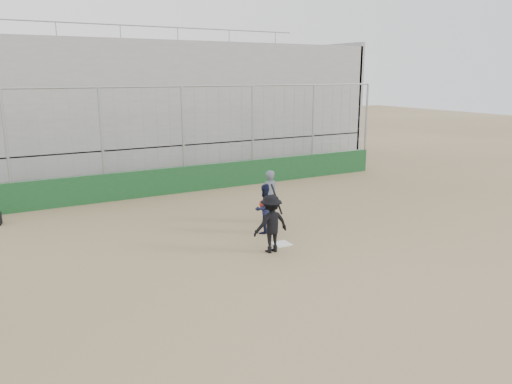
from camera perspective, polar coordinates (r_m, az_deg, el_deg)
ground at (r=13.43m, az=2.94°, el=-5.98°), size 90.00×90.00×0.00m
home_plate at (r=13.43m, az=2.95°, el=-5.94°), size 0.44×0.44×0.02m
backstop at (r=19.28m, az=-8.20°, el=2.79°), size 18.10×0.25×4.04m
bleachers at (r=23.70m, az=-12.78°, el=9.34°), size 20.25×6.70×6.98m
batter_at_plate at (r=12.66m, az=1.74°, el=-3.61°), size 0.99×0.74×1.68m
catcher_crouched at (r=14.21m, az=0.94°, el=-2.80°), size 0.82×0.73×0.99m
umpire at (r=15.20m, az=1.50°, el=-0.80°), size 0.63×0.45×1.46m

